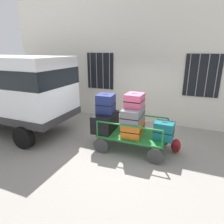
{
  "coord_description": "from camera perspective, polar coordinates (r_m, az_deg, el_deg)",
  "views": [
    {
      "loc": [
        1.95,
        -5.38,
        2.92
      ],
      "look_at": [
        -0.22,
        -0.15,
        1.1
      ],
      "focal_mm": 31.74,
      "sensor_mm": 36.0,
      "label": 1
    }
  ],
  "objects": [
    {
      "name": "ground_plane",
      "position": [
        6.43,
        2.35,
        -9.22
      ],
      "size": [
        40.0,
        40.0,
        0.0
      ],
      "primitive_type": "plane",
      "color": "gray"
    },
    {
      "name": "building_wall",
      "position": [
        8.14,
        8.94,
        14.63
      ],
      "size": [
        12.0,
        0.38,
        5.0
      ],
      "color": "silver",
      "rests_on": "ground"
    },
    {
      "name": "van",
      "position": [
        7.9,
        -27.17,
        6.63
      ],
      "size": [
        4.39,
        2.14,
        2.68
      ],
      "color": "silver",
      "rests_on": "ground"
    },
    {
      "name": "luggage_cart",
      "position": [
        6.0,
        6.02,
        -7.17
      ],
      "size": [
        2.03,
        1.2,
        0.5
      ],
      "color": "#1E722D",
      "rests_on": "ground"
    },
    {
      "name": "cart_railing",
      "position": [
        5.81,
        6.17,
        -2.9
      ],
      "size": [
        1.9,
        1.06,
        0.47
      ],
      "color": "#1E722D",
      "rests_on": "luggage_cart"
    },
    {
      "name": "suitcase_left_bottom",
      "position": [
        6.11,
        -1.96,
        -2.82
      ],
      "size": [
        0.62,
        0.97,
        0.54
      ],
      "color": "black",
      "rests_on": "luggage_cart"
    },
    {
      "name": "suitcase_left_middle",
      "position": [
        5.98,
        -1.82,
        2.39
      ],
      "size": [
        0.54,
        0.54,
        0.58
      ],
      "color": "navy",
      "rests_on": "suitcase_left_bottom"
    },
    {
      "name": "suitcase_midleft_bottom",
      "position": [
        5.88,
        6.13,
        -4.46
      ],
      "size": [
        0.6,
        0.9,
        0.41
      ],
      "color": "orange",
      "rests_on": "luggage_cart"
    },
    {
      "name": "suitcase_midleft_middle",
      "position": [
        5.7,
        6.14,
        -0.75
      ],
      "size": [
        0.54,
        0.94,
        0.43
      ],
      "color": "slate",
      "rests_on": "suitcase_midleft_bottom"
    },
    {
      "name": "suitcase_midleft_top",
      "position": [
        5.65,
        6.49,
        3.38
      ],
      "size": [
        0.49,
        0.58,
        0.39
      ],
      "color": "#CC4C72",
      "rests_on": "suitcase_midleft_middle"
    },
    {
      "name": "suitcase_center_bottom",
      "position": [
        5.67,
        14.71,
        -5.28
      ],
      "size": [
        0.54,
        0.44,
        0.51
      ],
      "color": "#0F5960",
      "rests_on": "luggage_cart"
    },
    {
      "name": "backpack",
      "position": [
        6.12,
        17.92,
        -9.31
      ],
      "size": [
        0.27,
        0.22,
        0.44
      ],
      "color": "maroon",
      "rests_on": "ground"
    }
  ]
}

